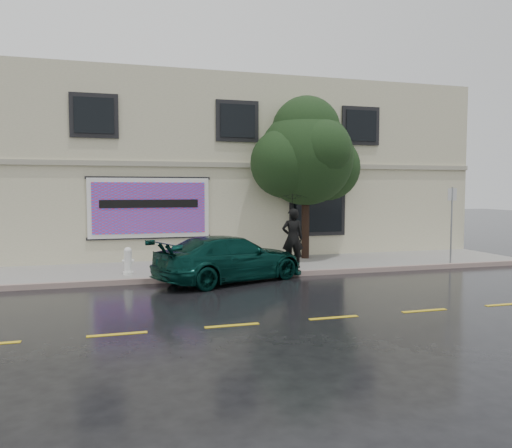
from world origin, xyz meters
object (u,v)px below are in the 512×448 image
object	(u,v)px
pedestrian	(293,238)
fire_hydrant	(128,261)
car	(230,258)
street_tree	(306,158)

from	to	relation	value
pedestrian	fire_hydrant	size ratio (longest dim) A/B	2.35
car	street_tree	world-z (taller)	street_tree
pedestrian	fire_hydrant	distance (m)	5.24
car	street_tree	xyz separation A→B (m)	(3.56, 3.00, 3.17)
car	fire_hydrant	bearing A→B (deg)	46.84
car	fire_hydrant	size ratio (longest dim) A/B	5.64
car	pedestrian	world-z (taller)	pedestrian
street_tree	fire_hydrant	distance (m)	7.47
street_tree	fire_hydrant	size ratio (longest dim) A/B	6.62
car	pedestrian	xyz separation A→B (m)	(2.33, 1.03, 0.44)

